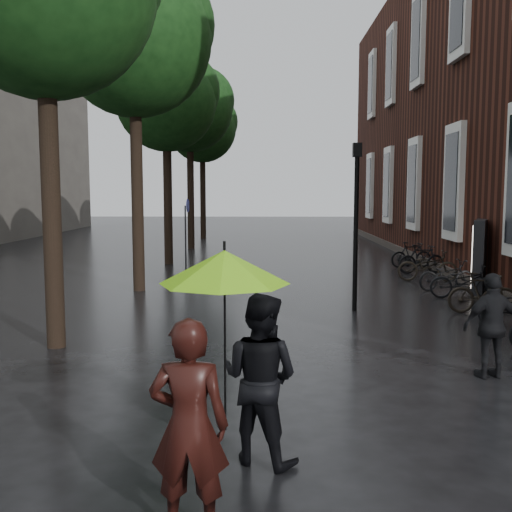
{
  "coord_description": "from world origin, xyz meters",
  "views": [
    {
      "loc": [
        -0.41,
        -3.26,
        2.75
      ],
      "look_at": [
        -0.58,
        7.43,
        1.57
      ],
      "focal_mm": 42.0,
      "sensor_mm": 36.0,
      "label": 1
    }
  ],
  "objects_px": {
    "person_burgundy": "(189,426)",
    "ad_lightbox": "(480,257)",
    "parked_bicycles": "(463,281)",
    "person_black": "(260,378)",
    "pedestrian_walking": "(492,326)",
    "lamp_post": "(356,210)"
  },
  "relations": [
    {
      "from": "person_burgundy",
      "to": "ad_lightbox",
      "type": "relative_size",
      "value": 0.89
    },
    {
      "from": "parked_bicycles",
      "to": "ad_lightbox",
      "type": "relative_size",
      "value": 6.67
    },
    {
      "from": "person_burgundy",
      "to": "parked_bicycles",
      "type": "xyz_separation_m",
      "value": [
        5.63,
        10.61,
        -0.43
      ]
    },
    {
      "from": "person_burgundy",
      "to": "parked_bicycles",
      "type": "relative_size",
      "value": 0.13
    },
    {
      "from": "person_black",
      "to": "parked_bicycles",
      "type": "bearing_deg",
      "value": -91.8
    },
    {
      "from": "parked_bicycles",
      "to": "person_burgundy",
      "type": "bearing_deg",
      "value": -117.97
    },
    {
      "from": "person_black",
      "to": "ad_lightbox",
      "type": "bearing_deg",
      "value": -93.03
    },
    {
      "from": "pedestrian_walking",
      "to": "parked_bicycles",
      "type": "height_order",
      "value": "pedestrian_walking"
    },
    {
      "from": "person_black",
      "to": "pedestrian_walking",
      "type": "relative_size",
      "value": 1.11
    },
    {
      "from": "pedestrian_walking",
      "to": "ad_lightbox",
      "type": "xyz_separation_m",
      "value": [
        2.35,
        7.19,
        0.22
      ]
    },
    {
      "from": "pedestrian_walking",
      "to": "lamp_post",
      "type": "xyz_separation_m",
      "value": [
        -1.28,
        4.9,
        1.53
      ]
    },
    {
      "from": "person_burgundy",
      "to": "person_black",
      "type": "height_order",
      "value": "person_burgundy"
    },
    {
      "from": "person_black",
      "to": "lamp_post",
      "type": "distance_m",
      "value": 8.11
    },
    {
      "from": "person_black",
      "to": "lamp_post",
      "type": "xyz_separation_m",
      "value": [
        2.1,
        7.7,
        1.44
      ]
    },
    {
      "from": "person_burgundy",
      "to": "lamp_post",
      "type": "height_order",
      "value": "lamp_post"
    },
    {
      "from": "person_black",
      "to": "ad_lightbox",
      "type": "distance_m",
      "value": 11.51
    },
    {
      "from": "ad_lightbox",
      "to": "lamp_post",
      "type": "bearing_deg",
      "value": -123.89
    },
    {
      "from": "person_black",
      "to": "lamp_post",
      "type": "height_order",
      "value": "lamp_post"
    },
    {
      "from": "person_burgundy",
      "to": "ad_lightbox",
      "type": "distance_m",
      "value": 12.9
    },
    {
      "from": "person_black",
      "to": "ad_lightbox",
      "type": "height_order",
      "value": "ad_lightbox"
    },
    {
      "from": "person_burgundy",
      "to": "parked_bicycles",
      "type": "height_order",
      "value": "person_burgundy"
    },
    {
      "from": "pedestrian_walking",
      "to": "person_black",
      "type": "bearing_deg",
      "value": 28.07
    }
  ]
}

